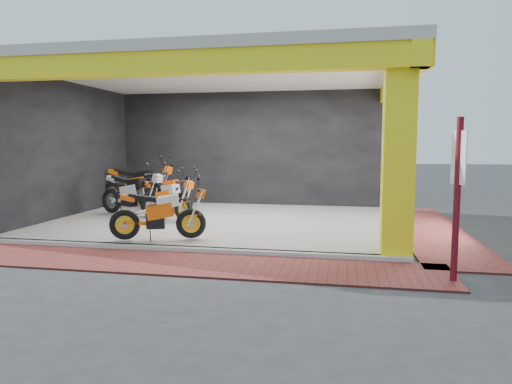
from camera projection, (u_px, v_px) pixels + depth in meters
ground at (197, 240)px, 9.14m from camera, size 80.00×80.00×0.00m
showroom_floor at (223, 222)px, 11.08m from camera, size 8.00×6.00×0.10m
showroom_ceiling at (221, 73)px, 10.72m from camera, size 8.40×6.40×0.20m
back_wall at (249, 150)px, 13.94m from camera, size 8.20×0.20×3.50m
left_wall at (67, 151)px, 11.68m from camera, size 0.20×6.20×3.50m
corner_column at (398, 154)px, 7.52m from camera, size 0.50×0.50×3.50m
header_beam_front at (176, 63)px, 7.82m from camera, size 8.40×0.30×0.40m
header_beam_right at (398, 81)px, 10.00m from camera, size 0.30×6.40×0.40m
floor_kerb at (179, 249)px, 8.13m from camera, size 8.00×0.20×0.10m
paver_front at (161, 262)px, 7.38m from camera, size 9.00×1.40×0.03m
paver_right at (430, 230)px, 10.19m from camera, size 1.40×7.00×0.03m
signpost at (457, 193)px, 6.22m from camera, size 0.13×0.30×2.28m
moto_hero at (191, 209)px, 8.69m from camera, size 2.04×1.24×1.17m
moto_row_a at (183, 197)px, 10.61m from camera, size 2.06×1.52×1.19m
moto_row_b at (151, 192)px, 11.18m from camera, size 2.32×1.50×1.33m
moto_row_c at (184, 191)px, 12.01m from camera, size 2.07×1.23×1.19m
moto_row_d at (160, 183)px, 13.02m from camera, size 2.43×1.03×1.45m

